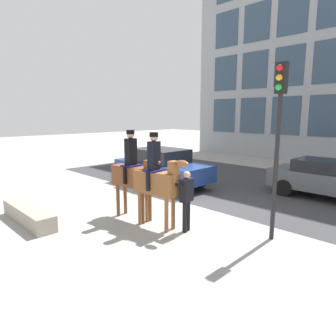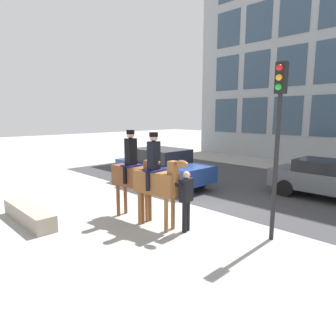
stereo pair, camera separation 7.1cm
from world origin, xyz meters
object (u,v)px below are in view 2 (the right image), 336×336
mounted_horse_companion (157,180)px  planter_ledge (29,214)px  street_car_far_lane (327,178)px  mounted_horse_lead (134,174)px  pedestrian_bystander (186,196)px  street_car_near_lane (163,167)px  traffic_light (278,125)px

mounted_horse_companion → planter_ledge: size_ratio=0.98×
street_car_far_lane → planter_ledge: size_ratio=1.47×
mounted_horse_lead → street_car_far_lane: (3.29, 6.60, -0.61)m
pedestrian_bystander → street_car_near_lane: (-4.38, 3.23, -0.12)m
mounted_horse_companion → street_car_near_lane: (-3.60, 3.57, -0.51)m
mounted_horse_companion → street_car_far_lane: (2.28, 6.58, -0.60)m
mounted_horse_lead → street_car_far_lane: bearing=56.7°
mounted_horse_lead → mounted_horse_companion: mounted_horse_lead is taller
pedestrian_bystander → street_car_near_lane: size_ratio=0.37×
mounted_horse_companion → street_car_near_lane: size_ratio=0.59×
mounted_horse_lead → mounted_horse_companion: bearing=-5.3°
street_car_far_lane → pedestrian_bystander: bearing=-103.5°
street_car_near_lane → traffic_light: bearing=-18.2°
pedestrian_bystander → mounted_horse_companion: bearing=11.5°
mounted_horse_lead → traffic_light: traffic_light is taller
street_car_near_lane → traffic_light: traffic_light is taller
planter_ledge → street_car_far_lane: bearing=60.1°
mounted_horse_companion → pedestrian_bystander: mounted_horse_companion is taller
street_car_near_lane → mounted_horse_lead: bearing=-54.3°
pedestrian_bystander → traffic_light: traffic_light is taller
pedestrian_bystander → planter_ledge: pedestrian_bystander is taller
mounted_horse_companion → traffic_light: (2.67, 1.51, 1.52)m
mounted_horse_companion → planter_ledge: (-2.93, -2.47, -1.14)m
mounted_horse_lead → pedestrian_bystander: size_ratio=1.62×
mounted_horse_companion → traffic_light: 3.43m
mounted_horse_lead → traffic_light: 4.27m
mounted_horse_companion → traffic_light: bearing=21.2°
traffic_light → planter_ledge: traffic_light is taller
street_car_near_lane → planter_ledge: 6.11m
mounted_horse_companion → planter_ledge: bearing=-148.2°
mounted_horse_lead → planter_ledge: size_ratio=0.99×
street_car_near_lane → mounted_horse_companion: bearing=-44.8°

